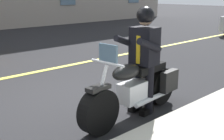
# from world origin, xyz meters

# --- Properties ---
(ground_plane) EXTENTS (80.00, 80.00, 0.00)m
(ground_plane) POSITION_xyz_m (0.00, 0.00, 0.00)
(ground_plane) COLOR black
(lane_center_stripe) EXTENTS (60.00, 0.16, 0.01)m
(lane_center_stripe) POSITION_xyz_m (0.00, -2.00, 0.01)
(lane_center_stripe) COLOR #E5DB4C
(lane_center_stripe) RESTS_ON ground_plane
(motorcycle_main) EXTENTS (2.22, 0.72, 1.26)m
(motorcycle_main) POSITION_xyz_m (-0.57, 1.47, 0.45)
(motorcycle_main) COLOR black
(motorcycle_main) RESTS_ON ground_plane
(rider_main) EXTENTS (0.66, 0.59, 1.74)m
(rider_main) POSITION_xyz_m (-0.76, 1.45, 1.04)
(rider_main) COLOR black
(rider_main) RESTS_ON ground_plane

